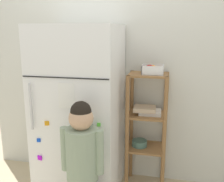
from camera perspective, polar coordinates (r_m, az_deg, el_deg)
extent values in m
cube|color=silver|center=(2.58, 0.65, 2.61)|extent=(2.72, 0.03, 2.05)
cube|color=white|center=(2.37, -7.06, -4.68)|extent=(0.71, 0.66, 1.55)
cube|color=black|center=(1.98, -10.53, 2.90)|extent=(0.70, 0.01, 0.01)
cylinder|color=silver|center=(2.13, -17.57, -3.36)|extent=(0.02, 0.02, 0.38)
cube|color=white|center=(2.00, -10.12, -1.03)|extent=(0.13, 0.01, 0.20)
cube|color=blue|center=(2.23, -16.00, -10.49)|extent=(0.03, 0.02, 0.03)
cube|color=orange|center=(2.14, -14.28, -6.97)|extent=(0.04, 0.02, 0.04)
cube|color=#BD12E8|center=(2.30, -15.79, -14.12)|extent=(0.04, 0.02, 0.04)
cube|color=#35C411|center=(2.14, -3.73, -16.36)|extent=(0.03, 0.02, 0.03)
cube|color=#5FD940|center=(1.98, -2.96, -7.50)|extent=(0.03, 0.01, 0.03)
cylinder|color=gray|center=(1.95, -6.67, -13.75)|extent=(0.24, 0.24, 0.40)
sphere|color=gray|center=(1.94, -6.13, -7.87)|extent=(0.10, 0.10, 0.10)
sphere|color=tan|center=(1.85, -6.90, -6.01)|extent=(0.18, 0.18, 0.18)
sphere|color=black|center=(1.83, -6.94, -4.56)|extent=(0.15, 0.15, 0.15)
cylinder|color=gray|center=(1.98, -10.36, -12.50)|extent=(0.07, 0.07, 0.34)
cylinder|color=gray|center=(1.90, -2.87, -13.41)|extent=(0.07, 0.07, 0.34)
cylinder|color=olive|center=(2.37, 3.35, -10.07)|extent=(0.04, 0.04, 1.13)
cylinder|color=olive|center=(2.35, 11.50, -10.56)|extent=(0.04, 0.04, 1.13)
cylinder|color=olive|center=(2.63, 4.31, -7.72)|extent=(0.04, 0.04, 1.13)
cylinder|color=olive|center=(2.61, 11.61, -8.13)|extent=(0.04, 0.04, 1.13)
cube|color=olive|center=(2.33, 8.10, 3.64)|extent=(0.35, 0.30, 0.02)
cube|color=olive|center=(2.42, 7.81, -5.31)|extent=(0.35, 0.30, 0.02)
cube|color=olive|center=(2.54, 7.58, -12.33)|extent=(0.35, 0.30, 0.02)
cube|color=white|center=(2.42, 8.45, -4.67)|extent=(0.21, 0.18, 0.03)
cube|color=#C6AD8E|center=(2.40, 7.30, -3.93)|extent=(0.21, 0.18, 0.04)
cylinder|color=#4C7266|center=(2.53, 6.13, -11.46)|extent=(0.14, 0.14, 0.06)
cube|color=white|center=(2.31, 9.04, 3.84)|extent=(0.19, 0.19, 0.01)
cube|color=white|center=(2.22, 8.94, 4.44)|extent=(0.19, 0.01, 0.08)
cube|color=white|center=(2.40, 9.21, 5.05)|extent=(0.19, 0.01, 0.08)
cube|color=white|center=(2.32, 6.82, 4.85)|extent=(0.01, 0.19, 0.08)
cube|color=white|center=(2.31, 11.34, 4.66)|extent=(0.01, 0.19, 0.08)
sphere|color=#C65426|center=(2.32, 9.67, 4.66)|extent=(0.06, 0.06, 0.06)
sphere|color=maroon|center=(2.29, 8.35, 4.86)|extent=(0.08, 0.08, 0.08)
sphere|color=orange|center=(2.34, 9.00, 4.87)|extent=(0.07, 0.07, 0.07)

